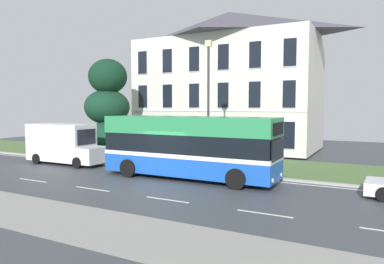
# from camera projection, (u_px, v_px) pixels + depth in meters

# --- Properties ---
(ground_plane) EXTENTS (60.00, 56.00, 0.18)m
(ground_plane) POSITION_uv_depth(u_px,v_px,m) (166.00, 181.00, 17.89)
(ground_plane) COLOR #3D4147
(georgian_townhouse) EXTENTS (15.34, 8.17, 11.83)m
(georgian_townhouse) POSITION_uv_depth(u_px,v_px,m) (228.00, 80.00, 31.23)
(georgian_townhouse) COLOR silver
(georgian_townhouse) RESTS_ON ground_plane
(iron_verge_railing) EXTENTS (12.38, 0.04, 0.97)m
(iron_verge_railing) POSITION_uv_depth(u_px,v_px,m) (158.00, 157.00, 21.75)
(iron_verge_railing) COLOR black
(iron_verge_railing) RESTS_ON ground_plane
(evergreen_tree) EXTENTS (4.19, 3.96, 7.30)m
(evergreen_tree) POSITION_uv_depth(u_px,v_px,m) (109.00, 113.00, 27.33)
(evergreen_tree) COLOR #423328
(evergreen_tree) RESTS_ON ground_plane
(single_decker_bus) EXTENTS (9.24, 2.58, 3.22)m
(single_decker_bus) POSITION_uv_depth(u_px,v_px,m) (189.00, 146.00, 18.30)
(single_decker_bus) COLOR blue
(single_decker_bus) RESTS_ON ground_plane
(white_panel_van) EXTENTS (5.60, 2.09, 2.59)m
(white_panel_van) POSITION_uv_depth(u_px,v_px,m) (64.00, 144.00, 23.15)
(white_panel_van) COLOR white
(white_panel_van) RESTS_ON ground_plane
(street_lamp_post) EXTENTS (0.36, 0.24, 7.42)m
(street_lamp_post) POSITION_uv_depth(u_px,v_px,m) (208.00, 96.00, 20.63)
(street_lamp_post) COLOR #333338
(street_lamp_post) RESTS_ON ground_plane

